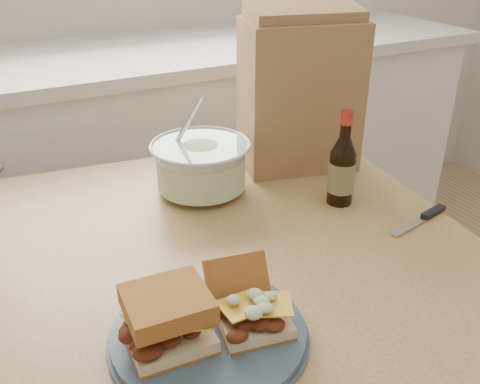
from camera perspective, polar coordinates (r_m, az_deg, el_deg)
name	(u,v)px	position (r m, az deg, el deg)	size (l,w,h in m)	color
cabinet_run	(148,177)	(2.01, -9.75, 1.60)	(2.50, 0.64, 0.94)	white
dining_table	(229,296)	(1.08, -1.16, -11.07)	(1.04, 1.04, 0.78)	tan
plate	(209,334)	(0.81, -3.37, -14.85)	(0.29, 0.29, 0.02)	#3B4E60
sandwich_left	(168,318)	(0.76, -7.67, -13.23)	(0.12, 0.11, 0.08)	beige
sandwich_right	(248,303)	(0.80, 0.87, -11.79)	(0.11, 0.15, 0.09)	beige
coleslaw_bowl	(201,168)	(1.19, -4.18, 2.58)	(0.22, 0.22, 0.22)	silver
beer_bottle	(342,169)	(1.15, 10.82, 2.38)	(0.06, 0.06, 0.21)	black
knife	(427,216)	(1.17, 19.36, -2.39)	(0.17, 0.05, 0.01)	silver
paper_bag	(299,95)	(1.30, 6.36, 10.21)	(0.27, 0.17, 0.35)	#926D47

